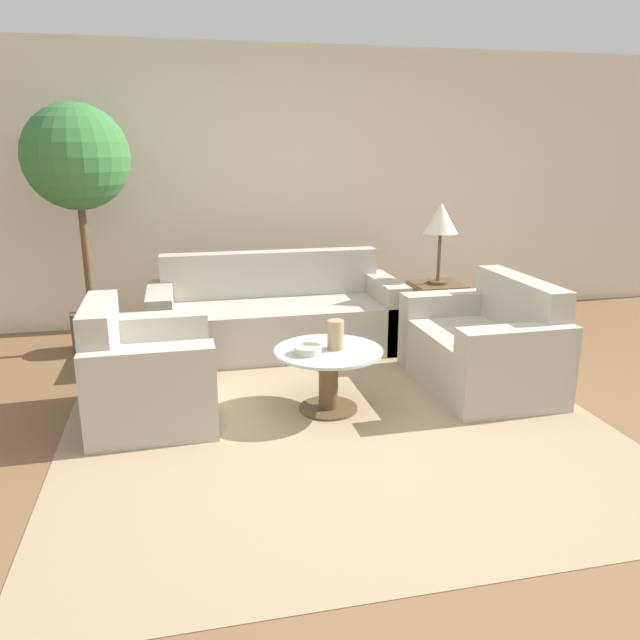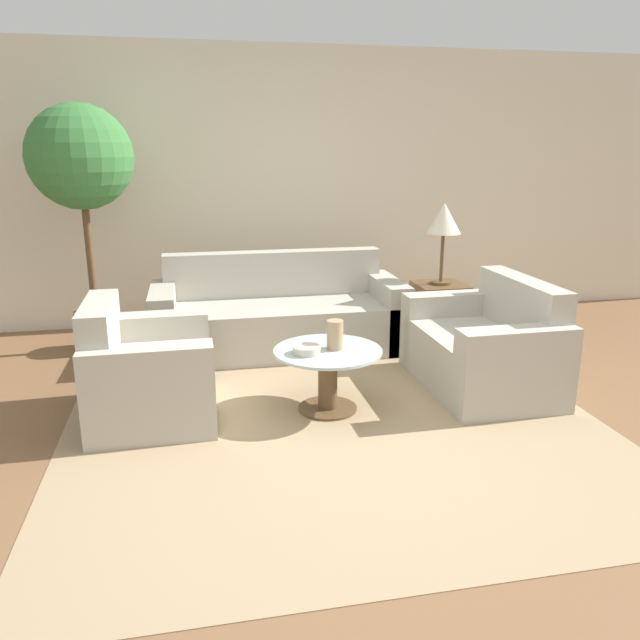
# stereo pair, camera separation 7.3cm
# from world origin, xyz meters

# --- Properties ---
(ground_plane) EXTENTS (14.00, 14.00, 0.00)m
(ground_plane) POSITION_xyz_m (0.00, 0.00, 0.00)
(ground_plane) COLOR brown
(wall_back) EXTENTS (10.00, 0.06, 2.60)m
(wall_back) POSITION_xyz_m (0.00, 3.01, 1.30)
(wall_back) COLOR beige
(wall_back) RESTS_ON ground_plane
(rug) EXTENTS (3.32, 3.62, 0.01)m
(rug) POSITION_xyz_m (-0.04, 0.63, 0.00)
(rug) COLOR tan
(rug) RESTS_ON ground_plane
(sofa_main) EXTENTS (2.09, 0.82, 0.80)m
(sofa_main) POSITION_xyz_m (-0.17, 2.02, 0.27)
(sofa_main) COLOR #B2AD9E
(sofa_main) RESTS_ON ground_plane
(armchair) EXTENTS (0.77, 0.95, 0.77)m
(armchair) POSITION_xyz_m (-1.21, 0.77, 0.27)
(armchair) COLOR #B2AD9E
(armchair) RESTS_ON ground_plane
(loveseat) EXTENTS (0.79, 1.21, 0.79)m
(loveseat) POSITION_xyz_m (1.19, 0.82, 0.27)
(loveseat) COLOR #B2AD9E
(loveseat) RESTS_ON ground_plane
(coffee_table) EXTENTS (0.71, 0.71, 0.42)m
(coffee_table) POSITION_xyz_m (-0.04, 0.63, 0.27)
(coffee_table) COLOR brown
(coffee_table) RESTS_ON ground_plane
(side_table) EXTENTS (0.42, 0.42, 0.54)m
(side_table) POSITION_xyz_m (1.23, 1.84, 0.27)
(side_table) COLOR brown
(side_table) RESTS_ON ground_plane
(table_lamp) EXTENTS (0.29, 0.29, 0.69)m
(table_lamp) POSITION_xyz_m (1.23, 1.84, 1.08)
(table_lamp) COLOR brown
(table_lamp) RESTS_ON side_table
(potted_plant) EXTENTS (0.83, 0.83, 2.02)m
(potted_plant) POSITION_xyz_m (-1.69, 2.28, 1.50)
(potted_plant) COLOR brown
(potted_plant) RESTS_ON ground_plane
(vase) EXTENTS (0.11, 0.11, 0.19)m
(vase) POSITION_xyz_m (0.01, 0.63, 0.52)
(vase) COLOR tan
(vase) RESTS_ON coffee_table
(bowl) EXTENTS (0.18, 0.18, 0.05)m
(bowl) POSITION_xyz_m (-0.18, 0.57, 0.45)
(bowl) COLOR beige
(bowl) RESTS_ON coffee_table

